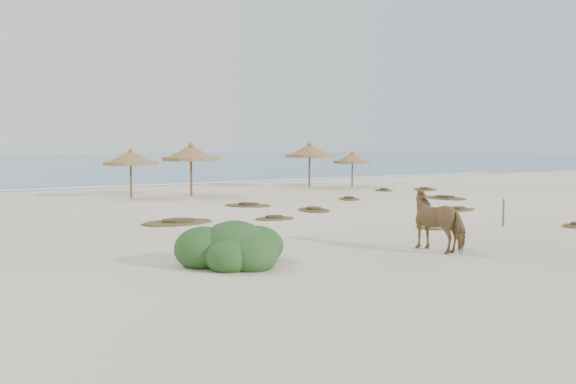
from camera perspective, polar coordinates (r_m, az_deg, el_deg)
ground at (r=23.04m, az=7.08°, el=-3.42°), size 160.00×160.00×0.00m
ocean at (r=94.11m, az=-22.20°, el=2.38°), size 200.00×100.00×0.01m
foam_line at (r=46.29m, az=-13.06°, el=0.57°), size 70.00×0.60×0.01m
palapa_2 at (r=36.45m, az=-13.82°, el=2.89°), size 3.10×3.10×2.81m
palapa_3 at (r=37.09m, az=-8.62°, el=3.37°), size 3.66×3.66×3.12m
palapa_4 at (r=43.15m, az=1.92°, el=3.62°), size 4.38×4.38×3.13m
palapa_5 at (r=44.25m, az=5.74°, el=2.96°), size 2.79×2.79×2.47m
horse at (r=19.24m, az=13.36°, el=-2.49°), size 1.23×2.19×1.75m
fence_post_near at (r=25.05m, az=18.61°, el=-1.78°), size 0.09×0.09×1.04m
bush at (r=16.68m, az=-4.81°, el=-4.99°), size 2.98×2.63×1.34m
scrub_1 at (r=25.23m, az=-9.77°, el=-2.64°), size 3.07×2.14×0.16m
scrub_2 at (r=26.07m, az=-1.21°, el=-2.33°), size 1.78×1.25×0.16m
scrub_3 at (r=29.21m, az=2.31°, el=-1.57°), size 1.71×2.28×0.16m
scrub_4 at (r=30.36m, az=14.88°, el=-1.49°), size 1.89×1.30×0.16m
scrub_5 at (r=36.22m, az=13.81°, el=-0.49°), size 1.85×2.74×0.16m
scrub_7 at (r=34.78m, az=5.46°, el=-0.58°), size 1.66×1.97×0.16m
scrub_9 at (r=24.54m, az=13.22°, el=-2.90°), size 2.72×2.36×0.16m
scrub_10 at (r=40.92m, az=8.52°, el=0.18°), size 1.41×1.80×0.16m
scrub_11 at (r=17.69m, az=-5.96°, el=-5.72°), size 2.65×2.56×0.16m
scrub_13 at (r=31.30m, az=-3.57°, el=-1.16°), size 2.69×2.71×0.16m
scrub_14 at (r=42.13m, az=12.10°, el=0.25°), size 2.48×2.65×0.16m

